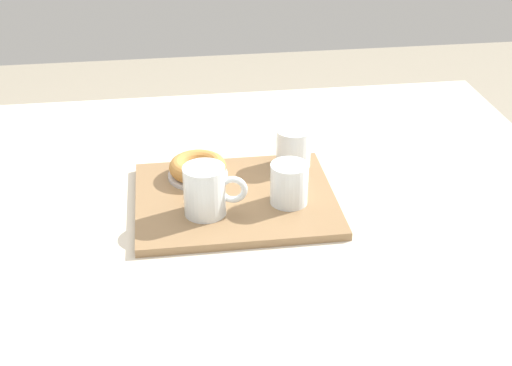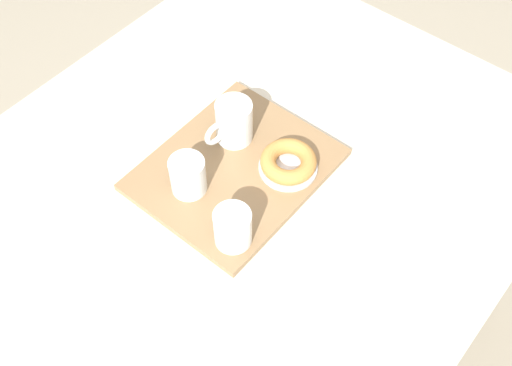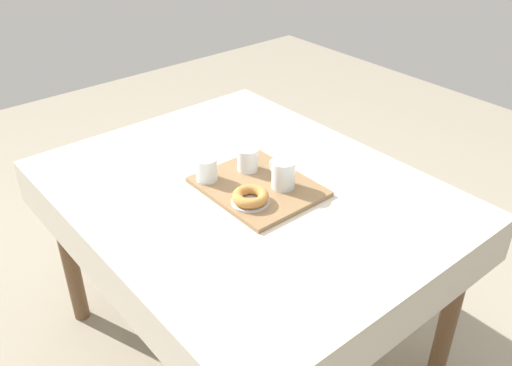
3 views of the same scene
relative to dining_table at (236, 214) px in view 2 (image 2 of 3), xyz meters
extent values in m
plane|color=gray|center=(0.00, 0.00, -0.66)|extent=(6.00, 6.00, 0.00)
cube|color=beige|center=(0.00, 0.00, 0.08)|extent=(1.35, 1.08, 0.03)
cube|color=beige|center=(0.00, -0.54, 0.00)|extent=(1.35, 0.01, 0.14)
cube|color=beige|center=(-0.67, 0.00, 0.00)|extent=(0.01, 1.08, 0.14)
cylinder|color=brown|center=(-0.58, -0.45, -0.29)|extent=(0.06, 0.06, 0.73)
cylinder|color=brown|center=(-0.58, 0.45, -0.29)|extent=(0.06, 0.06, 0.73)
cube|color=olive|center=(-0.03, -0.03, 0.11)|extent=(0.39, 0.32, 0.02)
cylinder|color=white|center=(-0.10, -0.08, 0.16)|extent=(0.08, 0.08, 0.10)
cylinder|color=#B27523|center=(-0.10, -0.08, 0.15)|extent=(0.07, 0.07, 0.07)
torus|color=white|center=(-0.04, -0.09, 0.16)|extent=(0.06, 0.02, 0.06)
cylinder|color=white|center=(0.07, -0.06, 0.15)|extent=(0.07, 0.07, 0.08)
cylinder|color=silver|center=(0.07, -0.06, 0.14)|extent=(0.06, 0.06, 0.04)
cylinder|color=white|center=(0.10, 0.09, 0.15)|extent=(0.07, 0.07, 0.08)
cylinder|color=silver|center=(0.10, 0.09, 0.15)|extent=(0.06, 0.06, 0.06)
cylinder|color=silver|center=(-0.10, 0.06, 0.12)|extent=(0.12, 0.12, 0.01)
torus|color=#BC7F3D|center=(-0.10, 0.06, 0.14)|extent=(0.12, 0.12, 0.03)
camera|label=1|loc=(-0.16, -1.21, 0.82)|focal=49.86mm
camera|label=2|loc=(0.58, 0.53, 1.17)|focal=45.25mm
camera|label=3|loc=(-1.22, 0.97, 1.08)|focal=38.65mm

